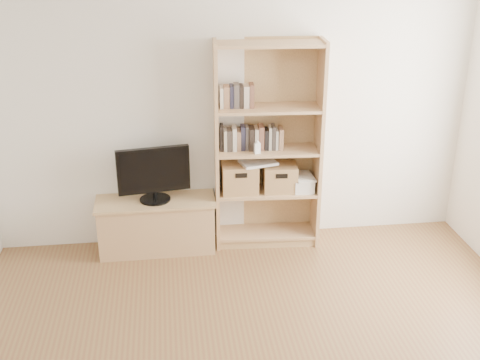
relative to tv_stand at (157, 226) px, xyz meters
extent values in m
cube|color=white|center=(0.76, 0.20, 1.05)|extent=(4.50, 0.02, 2.60)
cube|color=tan|center=(0.00, 0.00, 0.00)|extent=(1.08, 0.41, 0.49)
cube|color=tan|center=(1.06, 0.03, 0.74)|extent=(1.00, 0.41, 1.97)
cube|color=black|center=(0.00, 0.00, 0.53)|extent=(0.67, 0.15, 0.52)
cube|color=black|center=(1.06, 0.05, 0.83)|extent=(0.88, 0.26, 0.23)
cube|color=black|center=(0.84, 0.06, 1.21)|extent=(0.36, 0.16, 0.18)
cube|color=white|center=(0.95, -0.08, 0.77)|extent=(0.06, 0.05, 0.10)
cube|color=olive|center=(0.80, 0.04, 0.44)|extent=(0.34, 0.28, 0.28)
cube|color=olive|center=(1.18, 0.01, 0.43)|extent=(0.33, 0.28, 0.26)
cube|color=silver|center=(0.97, 0.02, 0.59)|extent=(0.37, 0.30, 0.03)
cube|color=silver|center=(1.40, 0.00, 0.36)|extent=(0.19, 0.27, 0.12)
camera|label=1|loc=(0.14, -5.15, 2.62)|focal=45.00mm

